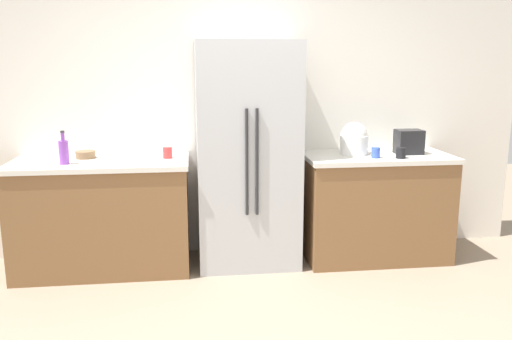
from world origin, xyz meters
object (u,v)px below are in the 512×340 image
rice_cooker (354,140)px  bottle_a (64,151)px  cup_c (168,153)px  cup_b (376,153)px  refrigerator (248,155)px  toaster (409,142)px  bowl_a (86,155)px  cup_a (401,153)px

rice_cooker → bottle_a: size_ratio=1.05×
cup_c → cup_b: bearing=-6.7°
refrigerator → toaster: bearing=-0.9°
toaster → cup_c: size_ratio=2.42×
refrigerator → bowl_a: 1.34m
bottle_a → cup_c: bottle_a is taller
rice_cooker → toaster: bearing=-4.5°
rice_cooker → bottle_a: 2.39m
toaster → cup_c: (-2.07, 0.04, -0.06)m
toaster → cup_c: toaster is taller
toaster → bottle_a: size_ratio=0.84×
cup_c → toaster: bearing=-1.2°
refrigerator → toaster: 1.41m
bottle_a → bowl_a: bottle_a is taller
bottle_a → cup_c: (0.79, 0.16, -0.06)m
cup_a → cup_b: bearing=167.9°
refrigerator → bowl_a: bearing=175.4°
rice_cooker → cup_c: bearing=179.8°
cup_b → bowl_a: size_ratio=0.55×
bowl_a → bottle_a: bearing=-114.9°
rice_cooker → cup_b: rice_cooker is taller
rice_cooker → cup_c: rice_cooker is taller
cup_b → cup_a: bearing=-12.1°
cup_a → refrigerator: bearing=170.0°
toaster → cup_b: bearing=-155.9°
refrigerator → cup_a: bearing=-10.0°
toaster → bottle_a: bearing=-177.7°
refrigerator → cup_a: refrigerator is taller
refrigerator → toaster: size_ratio=8.50×
refrigerator → bottle_a: refrigerator is taller
bottle_a → cup_b: (2.51, -0.04, -0.06)m
refrigerator → cup_b: 1.07m
toaster → cup_b: size_ratio=2.50×
cup_a → cup_c: (-1.92, 0.24, 0.00)m
refrigerator → cup_b: (1.05, -0.18, 0.03)m
cup_a → bowl_a: cup_a is taller
bowl_a → rice_cooker: bearing=-2.3°
rice_cooker → cup_c: 1.59m
bowl_a → refrigerator: bearing=-4.6°
refrigerator → bowl_a: (-1.34, 0.11, 0.02)m
refrigerator → bottle_a: size_ratio=7.12×
toaster → bottle_a: bottle_a is taller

